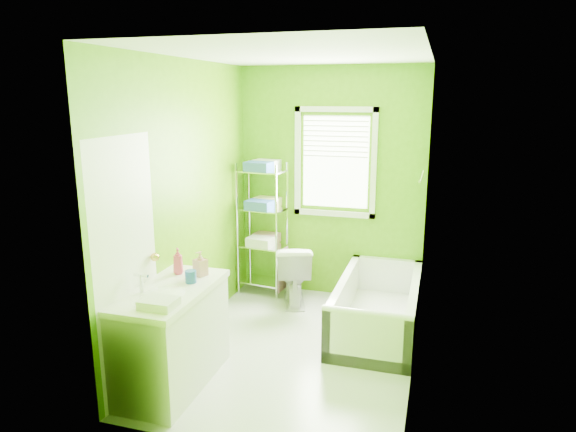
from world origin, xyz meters
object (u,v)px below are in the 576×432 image
(bathtub, at_px, (377,314))
(vanity, at_px, (172,334))
(wire_shelf_unit, at_px, (264,214))
(toilet, at_px, (294,273))

(bathtub, xyz_separation_m, vanity, (-1.45, -1.44, 0.27))
(vanity, bearing_deg, wire_shelf_unit, 88.35)
(toilet, relative_size, wire_shelf_unit, 0.44)
(toilet, bearing_deg, vanity, 58.10)
(bathtub, relative_size, wire_shelf_unit, 1.05)
(wire_shelf_unit, bearing_deg, bathtub, -24.50)
(bathtub, bearing_deg, wire_shelf_unit, 155.50)
(bathtub, bearing_deg, toilet, 155.55)
(toilet, distance_m, wire_shelf_unit, 0.75)
(bathtub, relative_size, toilet, 2.38)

